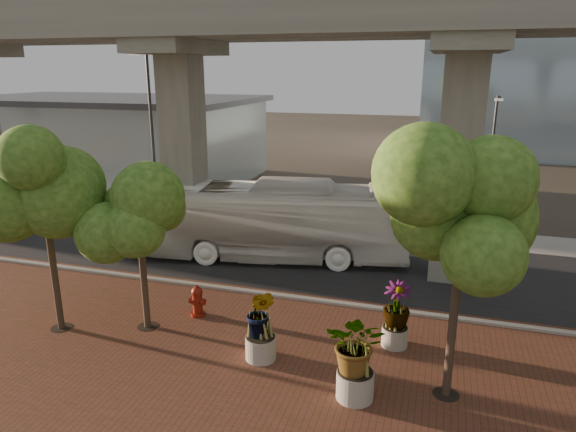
% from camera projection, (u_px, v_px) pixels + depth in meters
% --- Properties ---
extents(ground, '(160.00, 160.00, 0.00)m').
position_uv_depth(ground, '(297.00, 279.00, 21.35)').
color(ground, '#342E25').
rests_on(ground, ground).
extents(brick_plaza, '(70.00, 13.00, 0.06)m').
position_uv_depth(brick_plaza, '(216.00, 388.00, 13.98)').
color(brick_plaza, brown).
rests_on(brick_plaza, ground).
extents(asphalt_road, '(90.00, 8.00, 0.04)m').
position_uv_depth(asphalt_road, '(309.00, 262.00, 23.18)').
color(asphalt_road, black).
rests_on(asphalt_road, ground).
extents(curb_strip, '(70.00, 0.25, 0.16)m').
position_uv_depth(curb_strip, '(283.00, 296.00, 19.49)').
color(curb_strip, '#9B9790').
rests_on(curb_strip, ground).
extents(far_sidewalk, '(90.00, 3.00, 0.06)m').
position_uv_depth(far_sidewalk, '(334.00, 227.00, 28.23)').
color(far_sidewalk, '#9B9790').
rests_on(far_sidewalk, ground).
extents(transit_viaduct, '(72.00, 5.60, 12.40)m').
position_uv_depth(transit_viaduct, '(311.00, 97.00, 21.17)').
color(transit_viaduct, gray).
rests_on(transit_viaduct, ground).
extents(station_pavilion, '(23.00, 13.00, 6.30)m').
position_uv_depth(station_pavilion, '(111.00, 137.00, 40.76)').
color(station_pavilion, silver).
rests_on(station_pavilion, ground).
extents(transit_bus, '(13.02, 5.14, 3.54)m').
position_uv_depth(transit_bus, '(265.00, 221.00, 23.24)').
color(transit_bus, white).
rests_on(transit_bus, ground).
extents(fire_hydrant, '(0.57, 0.51, 1.14)m').
position_uv_depth(fire_hydrant, '(197.00, 301.00, 17.90)').
color(fire_hydrant, maroon).
rests_on(fire_hydrant, ground).
extents(planter_front, '(2.20, 2.20, 2.41)m').
position_uv_depth(planter_front, '(357.00, 348.00, 13.13)').
color(planter_front, '#A9A299').
rests_on(planter_front, ground).
extents(planter_right, '(1.99, 1.99, 2.12)m').
position_uv_depth(planter_right, '(396.00, 308.00, 15.73)').
color(planter_right, '#A5A095').
rests_on(planter_right, ground).
extents(planter_left, '(2.05, 2.05, 2.25)m').
position_uv_depth(planter_left, '(260.00, 317.00, 15.00)').
color(planter_left, '#9C988D').
rests_on(planter_left, ground).
extents(street_tree_far_west, '(4.03, 4.03, 6.92)m').
position_uv_depth(street_tree_far_west, '(42.00, 180.00, 15.78)').
color(street_tree_far_west, '#4E3B2C').
rests_on(street_tree_far_west, ground).
extents(street_tree_near_west, '(3.57, 3.57, 5.70)m').
position_uv_depth(street_tree_near_west, '(138.00, 210.00, 16.14)').
color(street_tree_near_west, '#4E3B2C').
rests_on(street_tree_near_west, ground).
extents(street_tree_near_east, '(4.18, 4.18, 6.91)m').
position_uv_depth(street_tree_near_east, '(463.00, 215.00, 12.29)').
color(street_tree_near_east, '#4E3B2C').
rests_on(street_tree_near_east, ground).
extents(streetlamp_west, '(0.46, 1.34, 9.27)m').
position_uv_depth(streetlamp_west, '(150.00, 127.00, 27.66)').
color(streetlamp_west, '#2B2C30').
rests_on(streetlamp_west, ground).
extents(streetlamp_east, '(0.36, 1.04, 7.18)m').
position_uv_depth(streetlamp_east, '(491.00, 160.00, 24.69)').
color(streetlamp_east, '#313136').
rests_on(streetlamp_east, ground).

